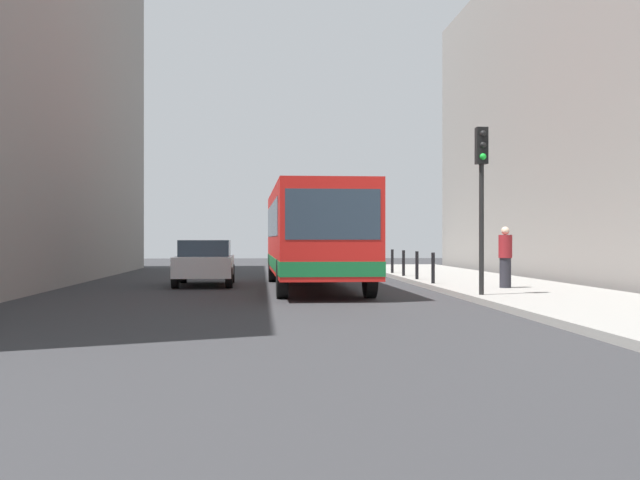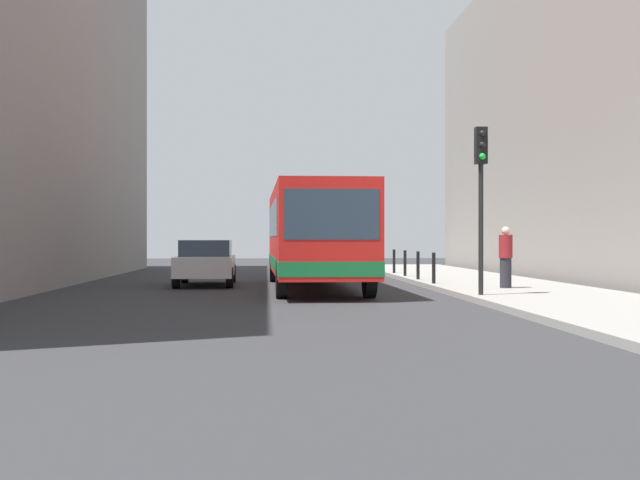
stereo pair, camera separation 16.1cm
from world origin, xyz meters
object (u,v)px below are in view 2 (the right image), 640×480
(bus, at_px, (314,232))
(car_beside_bus, at_px, (206,261))
(bollard_near, at_px, (434,268))
(bollard_mid, at_px, (418,265))
(bollard_far, at_px, (405,263))
(pedestrian_near_signal, at_px, (506,257))
(car_behind_bus, at_px, (317,256))
(bollard_farthest, at_px, (394,261))
(traffic_light, at_px, (481,178))

(bus, distance_m, car_beside_bus, 4.03)
(bollard_near, distance_m, bollard_mid, 2.49)
(car_beside_bus, bearing_deg, bus, 150.29)
(car_beside_bus, xyz_separation_m, bollard_far, (7.11, 2.86, -0.16))
(bollard_mid, distance_m, pedestrian_near_signal, 5.02)
(car_behind_bus, distance_m, bollard_far, 6.12)
(car_beside_bus, height_order, bollard_mid, car_beside_bus)
(bus, relative_size, bollard_far, 11.64)
(bollard_mid, bearing_deg, pedestrian_near_signal, -72.05)
(bollard_farthest, bearing_deg, car_behind_bus, 135.14)
(car_behind_bus, xyz_separation_m, bollard_near, (2.91, -10.35, -0.16))
(car_behind_bus, bearing_deg, traffic_light, 99.11)
(bus, distance_m, bollard_mid, 4.46)
(bus, xyz_separation_m, bollard_farthest, (3.69, 7.23, -1.10))
(car_beside_bus, bearing_deg, traffic_light, 134.85)
(car_beside_bus, distance_m, pedestrian_near_signal, 9.71)
(car_beside_bus, bearing_deg, bollard_farthest, -143.93)
(bollard_far, distance_m, bollard_farthest, 2.49)
(traffic_light, bearing_deg, bollard_farthest, 90.46)
(pedestrian_near_signal, bearing_deg, bollard_far, -117.87)
(bus, bearing_deg, bollard_near, 175.60)
(bollard_near, xyz_separation_m, pedestrian_near_signal, (1.54, -2.28, 0.38))
(bollard_mid, bearing_deg, bollard_near, -90.00)
(car_beside_bus, bearing_deg, bollard_mid, -177.85)
(car_beside_bus, xyz_separation_m, pedestrian_near_signal, (8.66, -4.39, 0.22))
(traffic_light, bearing_deg, pedestrian_near_signal, 61.47)
(bus, xyz_separation_m, traffic_light, (3.79, -5.15, 1.28))
(bollard_farthest, relative_size, pedestrian_near_signal, 0.55)
(bus, distance_m, pedestrian_near_signal, 5.84)
(bollard_near, xyz_separation_m, bollard_mid, (0.00, 2.49, 0.00))
(car_beside_bus, height_order, car_behind_bus, same)
(bus, relative_size, traffic_light, 2.70)
(car_behind_bus, relative_size, pedestrian_near_signal, 2.60)
(car_behind_bus, bearing_deg, bollard_near, 103.66)
(car_beside_bus, distance_m, bollard_near, 7.42)
(pedestrian_near_signal, bearing_deg, traffic_light, 21.58)
(car_behind_bus, relative_size, traffic_light, 1.09)
(bus, bearing_deg, car_behind_bus, -95.32)
(car_behind_bus, height_order, bollard_farthest, car_behind_bus)
(bollard_farthest, bearing_deg, bus, -117.00)
(pedestrian_near_signal, bearing_deg, car_behind_bus, -110.48)
(bollard_far, bearing_deg, car_beside_bus, -158.11)
(car_beside_bus, xyz_separation_m, bollard_mid, (7.11, 0.37, -0.16))
(bollard_mid, bearing_deg, car_behind_bus, 110.28)
(traffic_light, relative_size, pedestrian_near_signal, 2.39)
(traffic_light, distance_m, bollard_farthest, 12.61)
(bollard_near, xyz_separation_m, bollard_far, (0.00, 4.97, 0.00))
(bollard_far, bearing_deg, bollard_farthest, 90.00)
(car_behind_bus, height_order, bollard_far, car_behind_bus)
(bollard_mid, height_order, bollard_far, same)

